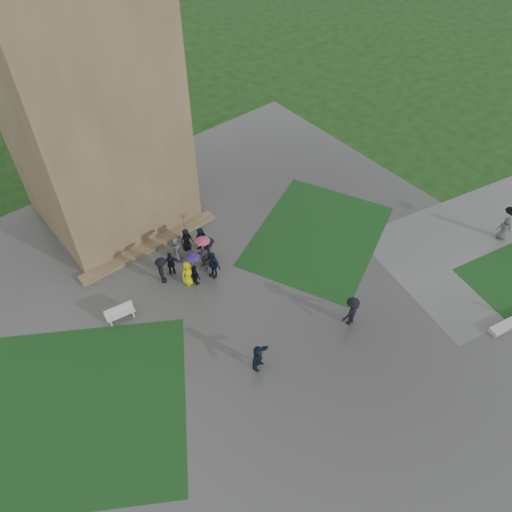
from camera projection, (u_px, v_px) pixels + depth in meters
ground at (264, 368)px, 24.25m from camera, size 120.00×120.00×0.00m
plaza at (238, 341)px, 25.31m from camera, size 34.00×34.00×0.02m
lawn_inset_left at (64, 411)px, 22.67m from camera, size 14.10×13.46×0.01m
lawn_inset_right at (318, 235)px, 30.62m from camera, size 11.12×10.15×0.01m
tower at (80, 79)px, 25.77m from camera, size 8.00×8.00×18.00m
tower_plinth at (150, 246)px, 29.83m from camera, size 9.00×0.80×0.22m
bench at (120, 313)px, 25.96m from camera, size 1.56×0.70×0.87m
visitor_cluster at (191, 255)px, 28.02m from camera, size 3.98×3.84×2.66m
pedestrian_mid at (258, 357)px, 23.70m from camera, size 1.57×1.10×1.60m
pedestrian_near at (351, 311)px, 25.44m from camera, size 1.26×0.74×1.87m
pedestrian_path at (507, 222)px, 29.56m from camera, size 0.87×0.91×2.35m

